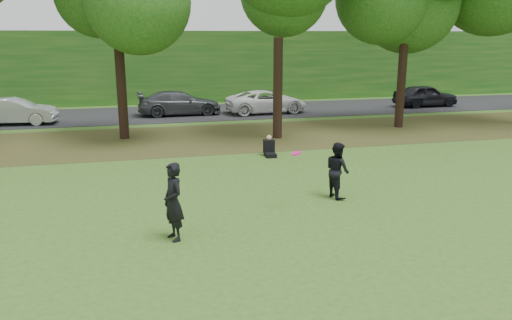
{
  "coord_description": "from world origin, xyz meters",
  "views": [
    {
      "loc": [
        -2.52,
        -9.87,
        4.72
      ],
      "look_at": [
        0.75,
        3.34,
        1.3
      ],
      "focal_mm": 35.0,
      "sensor_mm": 36.0,
      "label": 1
    }
  ],
  "objects_px": {
    "player_left": "(173,202)",
    "player_right": "(337,170)",
    "frisbee": "(296,153)",
    "seated_person": "(269,148)"
  },
  "relations": [
    {
      "from": "player_left",
      "to": "player_right",
      "type": "distance_m",
      "value": 5.39
    },
    {
      "from": "player_right",
      "to": "frisbee",
      "type": "distance_m",
      "value": 1.87
    },
    {
      "from": "player_left",
      "to": "frisbee",
      "type": "bearing_deg",
      "value": 92.04
    },
    {
      "from": "player_left",
      "to": "player_right",
      "type": "xyz_separation_m",
      "value": [
        4.99,
        2.05,
        -0.1
      ]
    },
    {
      "from": "player_left",
      "to": "frisbee",
      "type": "relative_size",
      "value": 4.91
    },
    {
      "from": "frisbee",
      "to": "seated_person",
      "type": "height_order",
      "value": "frisbee"
    },
    {
      "from": "player_left",
      "to": "seated_person",
      "type": "relative_size",
      "value": 2.26
    },
    {
      "from": "player_left",
      "to": "frisbee",
      "type": "xyz_separation_m",
      "value": [
        3.44,
        1.33,
        0.67
      ]
    },
    {
      "from": "frisbee",
      "to": "player_right",
      "type": "bearing_deg",
      "value": 25.03
    },
    {
      "from": "player_right",
      "to": "frisbee",
      "type": "bearing_deg",
      "value": 105.64
    }
  ]
}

